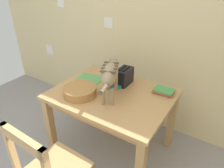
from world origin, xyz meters
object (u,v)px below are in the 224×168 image
wicker_basket (80,91)px  toaster (124,76)px  cat (110,74)px  dining_table (112,101)px  magazine (90,78)px  coffee_mug (114,79)px  book_stack (163,91)px  saucer_bowl (113,84)px

wicker_basket → toaster: 0.48m
cat → toaster: bearing=67.5°
dining_table → cat: cat is taller
magazine → dining_table: bearing=-28.3°
toaster → wicker_basket: bearing=-120.4°
dining_table → coffee_mug: coffee_mug is taller
cat → book_stack: bearing=14.2°
magazine → toaster: 0.39m
magazine → cat: bearing=-34.3°
wicker_basket → toaster: (0.24, 0.42, 0.04)m
book_stack → toaster: toaster is taller
cat → saucer_bowl: bearing=90.0°
cat → toaster: (-0.01, 0.27, -0.14)m
cat → wicker_basket: cat is taller
magazine → saucer_bowl: bearing=-6.8°
saucer_bowl → cat: bearing=-66.1°
coffee_mug → book_stack: coffee_mug is taller
cat → wicker_basket: bearing=-174.2°
dining_table → coffee_mug: bearing=116.4°
cat → magazine: cat is taller
magazine → book_stack: 0.79m
magazine → toaster: toaster is taller
saucer_bowl → magazine: 0.29m
toaster → coffee_mug: bearing=-130.0°
toaster → book_stack: bearing=6.1°
coffee_mug → wicker_basket: (-0.17, -0.33, -0.03)m
saucer_bowl → magazine: bearing=-177.1°
coffee_mug → book_stack: size_ratio=0.65×
coffee_mug → magazine: (-0.29, -0.01, -0.06)m
magazine → book_stack: size_ratio=1.32×
magazine → toaster: size_ratio=1.35×
toaster → dining_table: bearing=-91.2°
magazine → book_stack: (0.78, 0.15, 0.02)m
magazine → wicker_basket: (0.12, -0.31, 0.04)m
book_stack → toaster: bearing=-173.9°
dining_table → magazine: bearing=161.3°
wicker_basket → dining_table: bearing=38.7°
dining_table → toaster: (0.00, 0.22, 0.18)m
cat → coffee_mug: (-0.08, 0.19, -0.16)m
coffee_mug → book_stack: 0.51m
magazine → toaster: (0.37, 0.10, 0.08)m
cat → magazine: 0.47m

